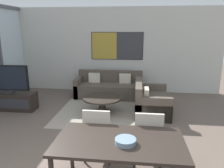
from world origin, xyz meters
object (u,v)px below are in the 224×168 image
(tv_console, at_px, (8,101))
(television, at_px, (5,79))
(coffee_table, at_px, (102,101))
(dining_chair_left, at_px, (98,132))
(dining_chair_centre, at_px, (148,135))
(sofa_main, at_px, (109,88))
(fruit_bowl, at_px, (126,141))
(sofa_side, at_px, (149,102))
(dining_table, at_px, (119,145))

(tv_console, bearing_deg, television, 90.00)
(coffee_table, height_order, dining_chair_left, dining_chair_left)
(dining_chair_centre, bearing_deg, coffee_table, 116.81)
(sofa_main, bearing_deg, fruit_bowl, -80.09)
(coffee_table, bearing_deg, dining_chair_centre, -63.19)
(tv_console, relative_size, dining_chair_left, 1.65)
(television, distance_m, dining_chair_left, 3.49)
(coffee_table, bearing_deg, fruit_bowl, -75.19)
(coffee_table, height_order, fruit_bowl, fruit_bowl)
(sofa_side, bearing_deg, dining_table, 169.68)
(television, relative_size, sofa_side, 0.92)
(dining_chair_centre, bearing_deg, television, 150.30)
(sofa_side, relative_size, dining_table, 0.83)
(tv_console, height_order, coffee_table, tv_console)
(tv_console, bearing_deg, dining_chair_centre, -29.70)
(dining_chair_left, bearing_deg, dining_table, -58.60)
(television, bearing_deg, tv_console, -90.00)
(television, relative_size, coffee_table, 1.28)
(sofa_main, height_order, dining_chair_left, dining_chair_left)
(sofa_side, xyz_separation_m, coffee_table, (-1.19, -0.18, 0.04))
(tv_console, height_order, dining_chair_centre, dining_chair_centre)
(dining_chair_centre, bearing_deg, sofa_side, 86.74)
(dining_table, distance_m, dining_chair_left, 0.78)
(dining_table, xyz_separation_m, fruit_bowl, (0.08, -0.08, 0.11))
(coffee_table, bearing_deg, dining_table, -76.36)
(dining_chair_centre, xyz_separation_m, fruit_bowl, (-0.32, -0.71, 0.28))
(tv_console, height_order, sofa_main, sofa_main)
(tv_console, xyz_separation_m, sofa_main, (2.55, 1.48, 0.04))
(sofa_side, bearing_deg, coffee_table, 98.63)
(sofa_side, height_order, coffee_table, sofa_side)
(sofa_side, height_order, dining_chair_centre, dining_chair_centre)
(dining_table, bearing_deg, coffee_table, 103.64)
(dining_table, bearing_deg, fruit_bowl, -45.05)
(television, bearing_deg, sofa_side, 3.35)
(sofa_side, xyz_separation_m, dining_table, (-0.53, -2.91, 0.40))
(sofa_main, xyz_separation_m, dining_chair_centre, (1.06, -3.54, 0.23))
(tv_console, distance_m, television, 0.61)
(television, height_order, sofa_main, television)
(coffee_table, distance_m, dining_chair_centre, 2.36)
(dining_table, height_order, dining_chair_centre, dining_chair_centre)
(sofa_main, bearing_deg, dining_chair_centre, -73.32)
(sofa_main, distance_m, fruit_bowl, 4.35)
(coffee_table, bearing_deg, tv_console, -179.13)
(sofa_main, xyz_separation_m, dining_chair_left, (0.26, -3.52, 0.23))
(coffee_table, bearing_deg, television, -179.14)
(television, relative_size, dining_chair_left, 1.38)
(sofa_main, xyz_separation_m, fruit_bowl, (0.74, -4.25, 0.51))
(television, xyz_separation_m, coffee_table, (2.55, 0.04, -0.53))
(sofa_side, height_order, dining_table, sofa_side)
(television, height_order, sofa_side, television)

